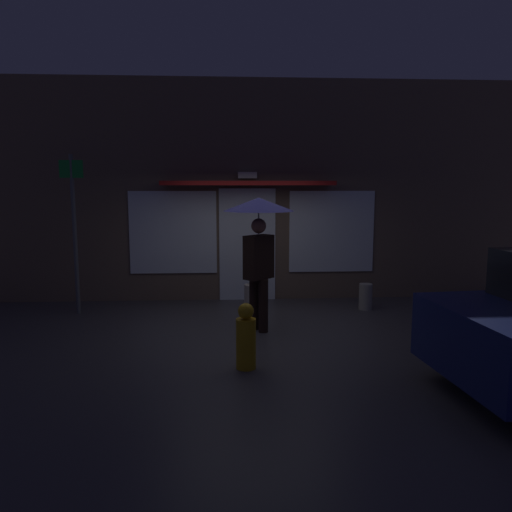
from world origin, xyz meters
The scene contains 7 objects.
ground_plane centered at (0.00, 0.00, 0.00)m, with size 18.00×18.00×0.00m, color #423F44.
building_facade centered at (0.00, 2.34, 2.12)m, with size 10.86×1.00×4.28m.
person_with_umbrella centered at (0.08, 0.02, 1.63)m, with size 1.08×1.08×2.08m.
street_sign_post centered at (-3.04, 1.26, 1.56)m, with size 0.40×0.07×2.78m.
sidewalk_bollard centered at (0.03, 1.38, 0.23)m, with size 0.25×0.25×0.46m, color #B2A899.
sidewalk_bollard_2 centered at (2.13, 1.25, 0.24)m, with size 0.24×0.24×0.48m, color #9E998E.
fire_hydrant centered at (-0.18, -1.58, 0.38)m, with size 0.25×0.25×0.83m.
Camera 1 is at (-0.41, -7.52, 2.27)m, focal length 34.91 mm.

